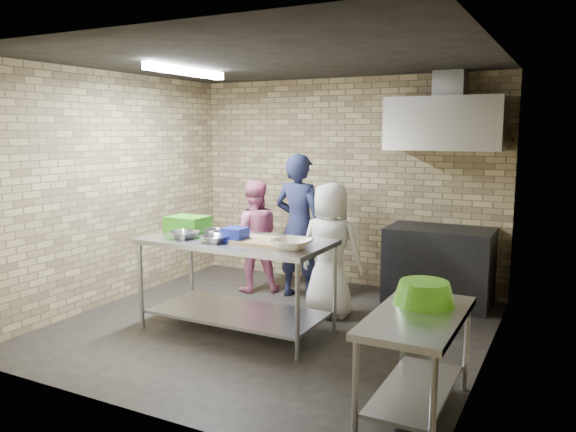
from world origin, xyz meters
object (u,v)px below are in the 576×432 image
object	(u,v)px
stove	(439,266)
woman_white	(330,250)
bottle_green	(489,131)
green_crate	(187,224)
side_counter	(416,364)
blue_tub	(235,235)
green_basin	(424,293)
prep_table	(237,285)
man_navy	(299,226)
woman_pink	(253,236)

from	to	relation	value
stove	woman_white	distance (m)	1.41
bottle_green	woman_white	distance (m)	2.27
green_crate	side_counter	bearing A→B (deg)	-20.01
blue_tub	bottle_green	bearing A→B (deg)	47.48
stove	bottle_green	bearing A→B (deg)	28.07
bottle_green	green_basin	bearing A→B (deg)	-90.42
prep_table	blue_tub	bearing A→B (deg)	-63.43
side_counter	man_navy	xyz separation A→B (m)	(-2.02, 2.21, 0.50)
side_counter	stove	xyz separation A→B (m)	(-0.45, 2.75, 0.08)
side_counter	green_crate	xyz separation A→B (m)	(-2.77, 1.01, 0.65)
woman_white	green_crate	bearing A→B (deg)	28.21
side_counter	prep_table	bearing A→B (deg)	156.77
green_crate	woman_white	world-z (taller)	woman_white
bottle_green	woman_white	bearing A→B (deg)	-138.99
woman_pink	man_navy	bearing A→B (deg)	147.46
bottle_green	blue_tub	bearing A→B (deg)	-132.52
blue_tub	bottle_green	size ratio (longest dim) A/B	1.40
blue_tub	woman_pink	size ratio (longest dim) A/B	0.15
blue_tub	green_basin	bearing A→B (deg)	-15.07
green_basin	man_navy	distance (m)	2.80
green_crate	blue_tub	distance (m)	0.78
green_basin	woman_pink	world-z (taller)	woman_pink
stove	woman_white	world-z (taller)	woman_white
blue_tub	side_counter	bearing A→B (deg)	-21.33
stove	bottle_green	size ratio (longest dim) A/B	8.00
blue_tub	man_navy	bearing A→B (deg)	90.13
blue_tub	green_crate	bearing A→B (deg)	163.65
side_counter	green_crate	world-z (taller)	green_crate
man_navy	woman_pink	distance (m)	0.66
side_counter	green_basin	world-z (taller)	green_basin
green_basin	blue_tub	bearing A→B (deg)	164.93
side_counter	man_navy	distance (m)	3.04
prep_table	green_crate	size ratio (longest dim) A/B	4.50
green_crate	blue_tub	xyz separation A→B (m)	(0.75, -0.22, -0.02)
prep_table	green_basin	size ratio (longest dim) A/B	4.10
woman_pink	woman_white	bearing A→B (deg)	127.44
green_crate	man_navy	size ratio (longest dim) A/B	0.24
blue_tub	green_basin	distance (m)	2.08
woman_white	bottle_green	bearing A→B (deg)	-139.80
prep_table	bottle_green	world-z (taller)	bottle_green
woman_pink	blue_tub	bearing A→B (deg)	81.52
green_crate	bottle_green	size ratio (longest dim) A/B	2.80
man_navy	blue_tub	bearing A→B (deg)	94.42
man_navy	woman_white	distance (m)	0.77
side_counter	green_basin	distance (m)	0.52
green_crate	woman_white	size ratio (longest dim) A/B	0.28
stove	woman_pink	world-z (taller)	woman_pink
green_crate	man_navy	bearing A→B (deg)	58.09
green_crate	man_navy	xyz separation A→B (m)	(0.75, 1.20, -0.15)
side_counter	woman_pink	distance (m)	3.47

